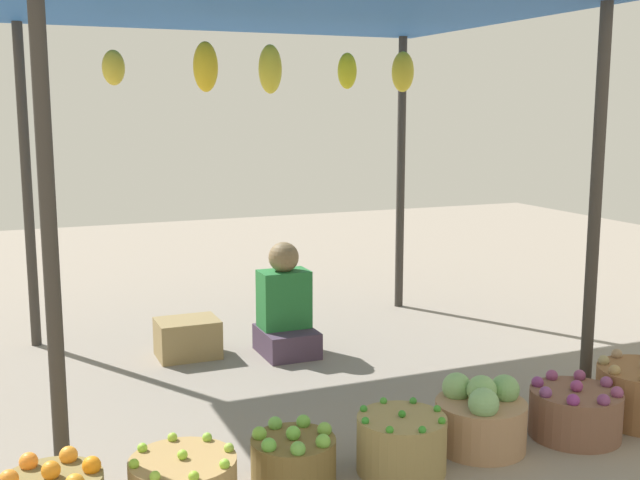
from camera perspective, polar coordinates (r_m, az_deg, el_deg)
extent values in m
plane|color=gray|center=(5.22, -2.66, -9.26)|extent=(14.00, 14.00, 0.00)
cylinder|color=#38332D|center=(3.54, -19.04, 0.04)|extent=(0.07, 0.07, 2.26)
cylinder|color=#38332D|center=(4.73, 19.36, 2.29)|extent=(0.07, 0.07, 2.26)
cylinder|color=#38332D|center=(5.85, -20.50, 3.52)|extent=(0.07, 0.07, 2.26)
cylinder|color=#38332D|center=(6.63, 5.88, 4.72)|extent=(0.07, 0.07, 2.26)
cube|color=#255AA5|center=(4.98, -2.87, 16.43)|extent=(3.25, 2.62, 0.04)
ellipsoid|color=gold|center=(5.09, -14.77, 12.01)|extent=(0.14, 0.14, 0.22)
ellipsoid|color=yellow|center=(4.88, -8.31, 12.34)|extent=(0.15, 0.15, 0.30)
ellipsoid|color=yellow|center=(5.13, -3.64, 12.28)|extent=(0.15, 0.15, 0.31)
ellipsoid|color=yellow|center=(5.36, 1.99, 12.17)|extent=(0.13, 0.13, 0.24)
ellipsoid|color=gold|center=(5.52, 6.03, 12.05)|extent=(0.15, 0.15, 0.27)
cube|color=#463548|center=(5.48, -2.43, -7.36)|extent=(0.36, 0.44, 0.18)
cube|color=#257234|center=(5.45, -2.63, -4.30)|extent=(0.34, 0.22, 0.40)
sphere|color=olive|center=(5.39, -2.66, -1.26)|extent=(0.21, 0.21, 0.21)
sphere|color=orange|center=(3.39, -18.96, -15.54)|extent=(0.08, 0.08, 0.08)
sphere|color=orange|center=(3.40, -16.25, -15.44)|extent=(0.08, 0.08, 0.08)
sphere|color=orange|center=(3.52, -17.80, -14.66)|extent=(0.08, 0.08, 0.08)
sphere|color=orange|center=(3.52, -20.40, -14.85)|extent=(0.08, 0.08, 0.08)
sphere|color=orange|center=(3.39, -21.67, -15.84)|extent=(0.08, 0.08, 0.08)
sphere|color=#90CB34|center=(3.46, -9.96, -15.11)|extent=(0.04, 0.04, 0.04)
sphere|color=#93BD3E|center=(3.51, -6.63, -14.77)|extent=(0.04, 0.04, 0.04)
sphere|color=#86BF3A|center=(3.62, -8.20, -14.01)|extent=(0.04, 0.04, 0.04)
sphere|color=#95C037|center=(3.65, -10.67, -13.91)|extent=(0.04, 0.04, 0.04)
sphere|color=#8FCC37|center=(3.57, -12.78, -14.51)|extent=(0.04, 0.04, 0.04)
sphere|color=#88BE33|center=(3.43, -13.36, -15.55)|extent=(0.04, 0.04, 0.04)
sphere|color=#93C73C|center=(3.32, -11.90, -16.45)|extent=(0.04, 0.04, 0.04)
sphere|color=#91C12F|center=(3.29, -9.15, -16.59)|extent=(0.04, 0.04, 0.04)
sphere|color=#8ECB38|center=(3.37, -6.95, -15.85)|extent=(0.04, 0.04, 0.04)
cylinder|color=brown|center=(3.72, -1.95, -15.66)|extent=(0.39, 0.39, 0.20)
sphere|color=#6BBB44|center=(3.66, -1.96, -13.85)|extent=(0.07, 0.07, 0.07)
sphere|color=#73AE43|center=(3.72, 0.33, -13.59)|extent=(0.07, 0.07, 0.07)
sphere|color=#69B143|center=(3.80, -1.22, -13.06)|extent=(0.07, 0.07, 0.07)
sphere|color=#69AF49|center=(3.79, -3.28, -13.17)|extent=(0.07, 0.07, 0.07)
sphere|color=#74B43D|center=(3.68, -4.43, -13.86)|extent=(0.07, 0.07, 0.07)
sphere|color=#64B242|center=(3.57, -3.73, -14.66)|extent=(0.07, 0.07, 0.07)
sphere|color=#67AC45|center=(3.53, -1.61, -14.93)|extent=(0.07, 0.07, 0.07)
sphere|color=#6FB241|center=(3.60, 0.22, -14.43)|extent=(0.07, 0.07, 0.07)
cylinder|color=#998450|center=(3.81, 5.93, -14.51)|extent=(0.42, 0.42, 0.27)
sphere|color=#2E8424|center=(3.76, 5.97, -12.45)|extent=(0.04, 0.04, 0.04)
sphere|color=#378F2B|center=(3.84, 8.51, -12.03)|extent=(0.04, 0.04, 0.04)
sphere|color=#33852C|center=(3.93, 6.78, -11.52)|extent=(0.04, 0.04, 0.04)
sphere|color=#3F9331|center=(3.91, 4.63, -11.57)|extent=(0.04, 0.04, 0.04)
sphere|color=#32892B|center=(3.81, 3.19, -12.14)|extent=(0.04, 0.04, 0.04)
sphere|color=#2F8D2C|center=(3.68, 3.31, -12.97)|extent=(0.04, 0.04, 0.04)
sphere|color=#368D26|center=(3.59, 5.08, -13.57)|extent=(0.04, 0.04, 0.04)
sphere|color=#308829|center=(3.60, 7.44, -13.51)|extent=(0.04, 0.04, 0.04)
sphere|color=#3C8F27|center=(3.71, 8.84, -12.84)|extent=(0.04, 0.04, 0.04)
cylinder|color=#A77F5D|center=(4.11, 11.57, -13.01)|extent=(0.45, 0.45, 0.24)
sphere|color=#7CB068|center=(4.04, 11.66, -10.64)|extent=(0.15, 0.15, 0.15)
sphere|color=#72A661|center=(4.12, 13.26, -10.51)|extent=(0.15, 0.15, 0.15)
sphere|color=#7EB06A|center=(4.11, 9.90, -10.49)|extent=(0.15, 0.15, 0.15)
sphere|color=#7BAE6E|center=(3.92, 11.79, -11.53)|extent=(0.15, 0.15, 0.15)
cylinder|color=brown|center=(4.37, 18.04, -11.88)|extent=(0.47, 0.47, 0.24)
sphere|color=#88356F|center=(4.32, 18.14, -10.06)|extent=(0.06, 0.06, 0.06)
sphere|color=#80416F|center=(4.45, 20.08, -9.69)|extent=(0.06, 0.06, 0.06)
sphere|color=#833B6A|center=(4.51, 18.34, -9.33)|extent=(0.06, 0.06, 0.06)
sphere|color=#833B6A|center=(4.46, 16.48, -9.42)|extent=(0.06, 0.06, 0.06)
sphere|color=#773372|center=(4.34, 15.52, -9.93)|extent=(0.06, 0.06, 0.06)
sphere|color=#793F79|center=(4.20, 16.07, -10.60)|extent=(0.06, 0.06, 0.06)
sphere|color=#7F2F78|center=(4.14, 17.91, -11.02)|extent=(0.06, 0.06, 0.06)
sphere|color=#763869|center=(4.18, 19.90, -10.89)|extent=(0.06, 0.06, 0.06)
sphere|color=#833E69|center=(4.31, 20.77, -10.32)|extent=(0.06, 0.06, 0.06)
sphere|color=#977B5D|center=(4.78, 20.76, -7.75)|extent=(0.06, 0.06, 0.06)
sphere|color=#95875A|center=(4.63, 19.90, -8.23)|extent=(0.06, 0.06, 0.06)
sphere|color=#9E804F|center=(4.49, 20.62, -8.86)|extent=(0.06, 0.06, 0.06)
cube|color=#92794C|center=(5.48, -9.59, -7.04)|extent=(0.41, 0.32, 0.26)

